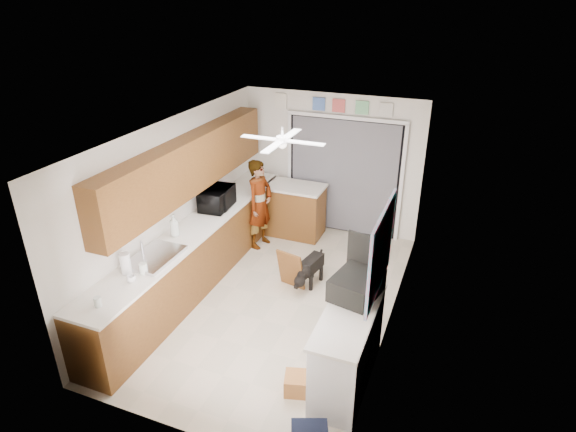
% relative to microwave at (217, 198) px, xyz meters
% --- Properties ---
extents(floor, '(5.00, 5.00, 0.00)m').
position_rel_microwave_xyz_m(floor, '(1.31, -0.68, -1.11)').
color(floor, '#B9AE95').
rests_on(floor, ground).
extents(ceiling, '(5.00, 5.00, 0.00)m').
position_rel_microwave_xyz_m(ceiling, '(1.31, -0.68, 1.39)').
color(ceiling, white).
rests_on(ceiling, ground).
extents(wall_back, '(3.20, 0.00, 3.20)m').
position_rel_microwave_xyz_m(wall_back, '(1.31, 1.82, 0.14)').
color(wall_back, white).
rests_on(wall_back, ground).
extents(wall_front, '(3.20, 0.00, 3.20)m').
position_rel_microwave_xyz_m(wall_front, '(1.31, -3.18, 0.14)').
color(wall_front, white).
rests_on(wall_front, ground).
extents(wall_left, '(0.00, 5.00, 5.00)m').
position_rel_microwave_xyz_m(wall_left, '(-0.29, -0.68, 0.14)').
color(wall_left, white).
rests_on(wall_left, ground).
extents(wall_right, '(0.00, 5.00, 5.00)m').
position_rel_microwave_xyz_m(wall_right, '(2.91, -0.68, 0.14)').
color(wall_right, white).
rests_on(wall_right, ground).
extents(left_base_cabinets, '(0.60, 4.80, 0.90)m').
position_rel_microwave_xyz_m(left_base_cabinets, '(0.01, -0.68, -0.66)').
color(left_base_cabinets, brown).
rests_on(left_base_cabinets, floor).
extents(left_countertop, '(0.62, 4.80, 0.04)m').
position_rel_microwave_xyz_m(left_countertop, '(0.02, -0.68, -0.19)').
color(left_countertop, white).
rests_on(left_countertop, left_base_cabinets).
extents(upper_cabinets, '(0.32, 4.00, 0.80)m').
position_rel_microwave_xyz_m(upper_cabinets, '(-0.13, -0.48, 0.69)').
color(upper_cabinets, brown).
rests_on(upper_cabinets, wall_left).
extents(sink_basin, '(0.50, 0.76, 0.06)m').
position_rel_microwave_xyz_m(sink_basin, '(0.02, -1.68, -0.15)').
color(sink_basin, silver).
rests_on(sink_basin, left_countertop).
extents(faucet, '(0.03, 0.03, 0.22)m').
position_rel_microwave_xyz_m(faucet, '(-0.17, -1.68, -0.06)').
color(faucet, silver).
rests_on(faucet, left_countertop).
extents(peninsula_base, '(1.00, 0.60, 0.90)m').
position_rel_microwave_xyz_m(peninsula_base, '(0.81, 1.32, -0.66)').
color(peninsula_base, brown).
rests_on(peninsula_base, floor).
extents(peninsula_top, '(1.04, 0.64, 0.04)m').
position_rel_microwave_xyz_m(peninsula_top, '(0.81, 1.32, -0.19)').
color(peninsula_top, white).
rests_on(peninsula_top, peninsula_base).
extents(back_opening_recess, '(2.00, 0.06, 2.10)m').
position_rel_microwave_xyz_m(back_opening_recess, '(1.56, 1.79, -0.06)').
color(back_opening_recess, black).
rests_on(back_opening_recess, wall_back).
extents(curtain_panel, '(1.90, 0.03, 2.05)m').
position_rel_microwave_xyz_m(curtain_panel, '(1.56, 1.75, -0.06)').
color(curtain_panel, slate).
rests_on(curtain_panel, wall_back).
extents(door_trim_left, '(0.06, 0.04, 2.10)m').
position_rel_microwave_xyz_m(door_trim_left, '(0.54, 1.76, -0.06)').
color(door_trim_left, white).
rests_on(door_trim_left, wall_back).
extents(door_trim_right, '(0.06, 0.04, 2.10)m').
position_rel_microwave_xyz_m(door_trim_right, '(2.58, 1.76, -0.06)').
color(door_trim_right, white).
rests_on(door_trim_right, wall_back).
extents(door_trim_head, '(2.10, 0.04, 0.06)m').
position_rel_microwave_xyz_m(door_trim_head, '(1.56, 1.76, 1.01)').
color(door_trim_head, white).
rests_on(door_trim_head, wall_back).
extents(header_frame_1, '(0.22, 0.02, 0.22)m').
position_rel_microwave_xyz_m(header_frame_1, '(1.06, 1.79, 1.19)').
color(header_frame_1, '#476FBE').
rests_on(header_frame_1, wall_back).
extents(header_frame_2, '(0.22, 0.02, 0.22)m').
position_rel_microwave_xyz_m(header_frame_2, '(1.41, 1.79, 1.19)').
color(header_frame_2, '#CF504D').
rests_on(header_frame_2, wall_back).
extents(header_frame_3, '(0.22, 0.02, 0.22)m').
position_rel_microwave_xyz_m(header_frame_3, '(1.81, 1.79, 1.19)').
color(header_frame_3, '#6BBB82').
rests_on(header_frame_3, wall_back).
extents(header_frame_4, '(0.22, 0.02, 0.22)m').
position_rel_microwave_xyz_m(header_frame_4, '(2.21, 1.79, 1.19)').
color(header_frame_4, beige).
rests_on(header_frame_4, wall_back).
extents(route66_sign, '(0.22, 0.02, 0.26)m').
position_rel_microwave_xyz_m(route66_sign, '(0.36, 1.79, 1.19)').
color(route66_sign, silver).
rests_on(route66_sign, wall_back).
extents(right_counter_base, '(0.50, 1.40, 0.90)m').
position_rel_microwave_xyz_m(right_counter_base, '(2.66, -1.88, -0.66)').
color(right_counter_base, white).
rests_on(right_counter_base, floor).
extents(right_counter_top, '(0.54, 1.44, 0.04)m').
position_rel_microwave_xyz_m(right_counter_top, '(2.65, -1.88, -0.19)').
color(right_counter_top, white).
rests_on(right_counter_top, right_counter_base).
extents(abstract_painting, '(0.03, 1.15, 0.95)m').
position_rel_microwave_xyz_m(abstract_painting, '(2.89, -1.68, 0.54)').
color(abstract_painting, '#EB568A').
rests_on(abstract_painting, wall_right).
extents(ceiling_fan, '(1.14, 1.14, 0.24)m').
position_rel_microwave_xyz_m(ceiling_fan, '(1.31, -0.48, 1.21)').
color(ceiling_fan, white).
rests_on(ceiling_fan, ceiling).
extents(microwave, '(0.46, 0.64, 0.33)m').
position_rel_microwave_xyz_m(microwave, '(0.00, 0.00, 0.00)').
color(microwave, black).
rests_on(microwave, left_countertop).
extents(soap_bottle, '(0.15, 0.15, 0.33)m').
position_rel_microwave_xyz_m(soap_bottle, '(-0.10, -1.04, -0.00)').
color(soap_bottle, silver).
rests_on(soap_bottle, left_countertop).
extents(cup, '(0.14, 0.14, 0.09)m').
position_rel_microwave_xyz_m(cup, '(0.08, -2.24, -0.12)').
color(cup, white).
rests_on(cup, left_countertop).
extents(jar_a, '(0.12, 0.12, 0.14)m').
position_rel_microwave_xyz_m(jar_a, '(0.10, -2.03, -0.10)').
color(jar_a, silver).
rests_on(jar_a, left_countertop).
extents(jar_b, '(0.10, 0.10, 0.12)m').
position_rel_microwave_xyz_m(jar_b, '(0.06, -2.77, -0.11)').
color(jar_b, silver).
rests_on(jar_b, left_countertop).
extents(paper_towel_roll, '(0.16, 0.16, 0.27)m').
position_rel_microwave_xyz_m(paper_towel_roll, '(-0.09, -2.10, -0.03)').
color(paper_towel_roll, white).
rests_on(paper_towel_roll, left_countertop).
extents(suitcase, '(0.58, 0.70, 0.26)m').
position_rel_microwave_xyz_m(suitcase, '(2.63, -1.52, -0.04)').
color(suitcase, black).
rests_on(suitcase, right_counter_top).
extents(suitcase_rim, '(0.55, 0.66, 0.02)m').
position_rel_microwave_xyz_m(suitcase_rim, '(2.63, -1.52, -0.15)').
color(suitcase_rim, yellow).
rests_on(suitcase_rim, suitcase).
extents(suitcase_lid, '(0.42, 0.12, 0.50)m').
position_rel_microwave_xyz_m(suitcase_lid, '(2.63, -1.23, 0.21)').
color(suitcase_lid, black).
rests_on(suitcase_lid, suitcase).
extents(cardboard_box, '(0.41, 0.35, 0.22)m').
position_rel_microwave_xyz_m(cardboard_box, '(2.23, -2.24, -1.00)').
color(cardboard_box, '#AA6B35').
rests_on(cardboard_box, floor).
extents(cabinet_door_panel, '(0.44, 0.25, 0.62)m').
position_rel_microwave_xyz_m(cabinet_door_panel, '(1.38, -0.36, -0.79)').
color(cabinet_door_panel, brown).
rests_on(cabinet_door_panel, floor).
extents(man, '(0.47, 0.62, 1.56)m').
position_rel_microwave_xyz_m(man, '(0.41, 0.70, -0.33)').
color(man, white).
rests_on(man, floor).
extents(dog, '(0.39, 0.68, 0.50)m').
position_rel_microwave_xyz_m(dog, '(1.64, -0.13, -0.86)').
color(dog, black).
rests_on(dog, floor).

